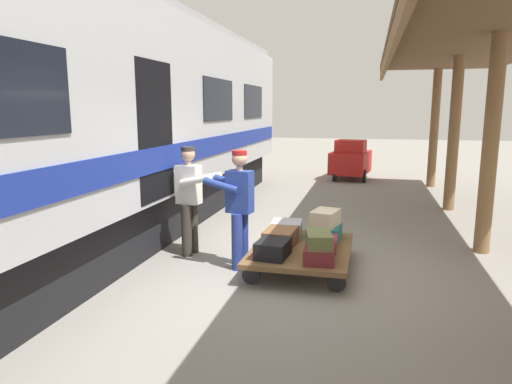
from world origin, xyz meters
name	(u,v)px	position (x,y,z in m)	size (l,w,h in m)	color
ground_plane	(310,273)	(0.00, 0.00, 0.00)	(60.00, 60.00, 0.00)	gray
train_car	(65,123)	(3.76, 0.00, 2.06)	(3.02, 16.53, 4.00)	#B7BABF
luggage_cart	(301,250)	(0.15, -0.18, 0.27)	(1.38, 1.89, 0.32)	brown
suitcase_burgundy_valise	(323,243)	(-0.16, -0.18, 0.40)	(0.38, 0.55, 0.17)	maroon
suitcase_maroon_trunk	(320,253)	(-0.16, 0.34, 0.42)	(0.39, 0.61, 0.20)	maroon
suitcase_gray_aluminum	(286,229)	(0.46, -0.70, 0.44)	(0.46, 0.48, 0.24)	#9EA0A5
suitcase_teal_softside	(327,232)	(-0.16, -0.70, 0.42)	(0.40, 0.56, 0.21)	#1E666B
suitcase_black_hardshell	(273,249)	(0.46, 0.34, 0.43)	(0.40, 0.53, 0.23)	black
suitcase_brown_leather	(280,238)	(0.46, -0.18, 0.44)	(0.42, 0.56, 0.24)	brown
suitcase_olive_duffel	(319,239)	(-0.15, 0.35, 0.61)	(0.31, 0.55, 0.19)	brown
suitcase_cream_canvas	(325,218)	(-0.14, -0.69, 0.64)	(0.34, 0.51, 0.24)	beige
porter_in_overalls	(239,205)	(1.04, -0.02, 0.93)	(0.71, 0.50, 1.70)	navy
porter_by_door	(190,197)	(1.94, -0.43, 0.93)	(0.71, 0.50, 1.70)	#332D28
baggage_tug	(350,160)	(-0.18, -9.04, 0.63)	(1.35, 1.85, 1.30)	#B21E19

